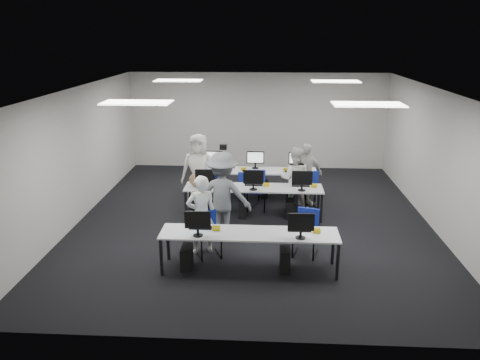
# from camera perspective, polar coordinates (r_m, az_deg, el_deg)

# --- Properties ---
(room) EXTENTS (9.00, 9.02, 3.00)m
(room) POSITION_cam_1_polar(r_m,az_deg,el_deg) (10.44, 1.67, 2.80)
(room) COLOR black
(room) RESTS_ON ground
(ceiling_panels) EXTENTS (5.20, 4.60, 0.02)m
(ceiling_panels) POSITION_cam_1_polar(r_m,az_deg,el_deg) (10.17, 1.74, 10.92)
(ceiling_panels) COLOR white
(ceiling_panels) RESTS_ON room
(desk_front) EXTENTS (3.20, 0.70, 0.73)m
(desk_front) POSITION_cam_1_polar(r_m,az_deg,el_deg) (8.45, 1.14, -6.74)
(desk_front) COLOR silver
(desk_front) RESTS_ON ground
(desk_mid) EXTENTS (3.20, 0.70, 0.73)m
(desk_mid) POSITION_cam_1_polar(r_m,az_deg,el_deg) (10.87, 1.66, -1.12)
(desk_mid) COLOR silver
(desk_mid) RESTS_ON ground
(desk_back) EXTENTS (3.20, 0.70, 0.73)m
(desk_back) POSITION_cam_1_polar(r_m,az_deg,el_deg) (12.21, 1.85, 0.98)
(desk_back) COLOR silver
(desk_back) RESTS_ON ground
(equipment_front) EXTENTS (2.51, 0.41, 1.19)m
(equipment_front) POSITION_cam_1_polar(r_m,az_deg,el_deg) (8.58, -0.17, -8.73)
(equipment_front) COLOR #0C409E
(equipment_front) RESTS_ON desk_front
(equipment_mid) EXTENTS (2.91, 0.41, 1.19)m
(equipment_mid) POSITION_cam_1_polar(r_m,az_deg,el_deg) (10.97, 0.64, -2.73)
(equipment_mid) COLOR white
(equipment_mid) RESTS_ON desk_mid
(equipment_back) EXTENTS (2.91, 0.41, 1.19)m
(equipment_back) POSITION_cam_1_polar(r_m,az_deg,el_deg) (12.32, 2.73, -0.45)
(equipment_back) COLOR white
(equipment_back) RESTS_ON desk_back
(chair_0) EXTENTS (0.56, 0.58, 0.87)m
(chair_0) POSITION_cam_1_polar(r_m,az_deg,el_deg) (9.15, -3.84, -7.59)
(chair_0) COLOR navy
(chair_0) RESTS_ON ground
(chair_1) EXTENTS (0.56, 0.58, 0.90)m
(chair_1) POSITION_cam_1_polar(r_m,az_deg,el_deg) (9.25, 7.99, -7.38)
(chair_1) COLOR navy
(chair_1) RESTS_ON ground
(chair_2) EXTENTS (0.48, 0.51, 0.91)m
(chair_2) POSITION_cam_1_polar(r_m,az_deg,el_deg) (11.65, -3.18, -1.89)
(chair_2) COLOR navy
(chair_2) RESTS_ON ground
(chair_3) EXTENTS (0.47, 0.51, 0.94)m
(chair_3) POSITION_cam_1_polar(r_m,az_deg,el_deg) (11.48, 1.97, -2.12)
(chair_3) COLOR navy
(chair_3) RESTS_ON ground
(chair_4) EXTENTS (0.49, 0.53, 0.91)m
(chair_4) POSITION_cam_1_polar(r_m,az_deg,el_deg) (11.65, 6.86, -1.99)
(chair_4) COLOR navy
(chair_4) RESTS_ON ground
(chair_5) EXTENTS (0.55, 0.58, 0.94)m
(chair_5) POSITION_cam_1_polar(r_m,az_deg,el_deg) (11.88, -4.15, -1.47)
(chair_5) COLOR navy
(chair_5) RESTS_ON ground
(chair_6) EXTENTS (0.55, 0.57, 0.87)m
(chair_6) POSITION_cam_1_polar(r_m,az_deg,el_deg) (11.81, 1.06, -1.66)
(chair_6) COLOR navy
(chair_6) RESTS_ON ground
(chair_7) EXTENTS (0.61, 0.64, 0.96)m
(chair_7) POSITION_cam_1_polar(r_m,az_deg,el_deg) (11.75, 8.00, -1.79)
(chair_7) COLOR navy
(chair_7) RESTS_ON ground
(handbag) EXTENTS (0.44, 0.33, 0.33)m
(handbag) POSITION_cam_1_polar(r_m,az_deg,el_deg) (10.91, -5.21, 0.07)
(handbag) COLOR #866145
(handbag) RESTS_ON desk_mid
(student_0) EXTENTS (0.67, 0.55, 1.58)m
(student_0) POSITION_cam_1_polar(r_m,az_deg,el_deg) (9.09, -4.74, -4.22)
(student_0) COLOR white
(student_0) RESTS_ON ground
(student_1) EXTENTS (0.85, 0.71, 1.57)m
(student_1) POSITION_cam_1_polar(r_m,az_deg,el_deg) (11.36, 6.70, 0.14)
(student_1) COLOR white
(student_1) RESTS_ON ground
(student_2) EXTENTS (0.95, 0.68, 1.80)m
(student_2) POSITION_cam_1_polar(r_m,az_deg,el_deg) (11.66, -5.04, 1.26)
(student_2) COLOR white
(student_2) RESTS_ON ground
(student_3) EXTENTS (1.00, 0.68, 1.58)m
(student_3) POSITION_cam_1_polar(r_m,az_deg,el_deg) (11.72, 7.92, 0.65)
(student_3) COLOR white
(student_3) RESTS_ON ground
(photographer) EXTENTS (1.23, 0.75, 1.85)m
(photographer) POSITION_cam_1_polar(r_m,az_deg,el_deg) (9.71, -2.15, -1.89)
(photographer) COLOR gray
(photographer) RESTS_ON ground
(dslr_camera) EXTENTS (0.15, 0.19, 0.10)m
(dslr_camera) POSITION_cam_1_polar(r_m,az_deg,el_deg) (9.60, -2.06, 4.03)
(dslr_camera) COLOR black
(dslr_camera) RESTS_ON photographer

